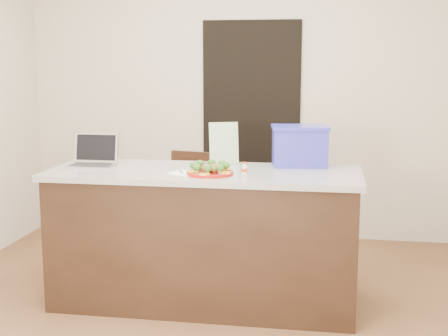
% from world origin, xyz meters
% --- Properties ---
extents(ground, '(4.00, 4.00, 0.00)m').
position_xyz_m(ground, '(0.00, 0.00, 0.00)').
color(ground, brown).
rests_on(ground, ground).
extents(room_shell, '(4.00, 4.00, 4.00)m').
position_xyz_m(room_shell, '(0.00, 0.00, 1.62)').
color(room_shell, white).
rests_on(room_shell, ground).
extents(doorway, '(0.90, 0.02, 2.00)m').
position_xyz_m(doorway, '(0.10, 1.98, 1.00)').
color(doorway, black).
rests_on(doorway, ground).
extents(island, '(2.06, 0.76, 0.92)m').
position_xyz_m(island, '(0.00, 0.25, 0.46)').
color(island, black).
rests_on(island, ground).
extents(plate, '(0.30, 0.30, 0.02)m').
position_xyz_m(plate, '(0.07, 0.10, 0.93)').
color(plate, maroon).
rests_on(plate, island).
extents(meatballs, '(0.12, 0.12, 0.04)m').
position_xyz_m(meatballs, '(0.07, 0.11, 0.96)').
color(meatballs, brown).
rests_on(meatballs, plate).
extents(broccoli, '(0.26, 0.26, 0.04)m').
position_xyz_m(broccoli, '(0.07, 0.10, 0.98)').
color(broccoli, '#244D14').
rests_on(broccoli, plate).
extents(pepper_rings, '(0.29, 0.29, 0.01)m').
position_xyz_m(pepper_rings, '(0.07, 0.10, 0.94)').
color(pepper_rings, yellow).
rests_on(pepper_rings, plate).
extents(napkin, '(0.21, 0.21, 0.01)m').
position_xyz_m(napkin, '(-0.10, 0.12, 0.92)').
color(napkin, white).
rests_on(napkin, island).
extents(fork, '(0.05, 0.15, 0.00)m').
position_xyz_m(fork, '(-0.12, 0.13, 0.93)').
color(fork, silver).
rests_on(fork, napkin).
extents(knife, '(0.06, 0.21, 0.01)m').
position_xyz_m(knife, '(-0.07, 0.10, 0.93)').
color(knife, white).
rests_on(knife, napkin).
extents(yogurt_bottle, '(0.04, 0.04, 0.08)m').
position_xyz_m(yogurt_bottle, '(0.28, 0.17, 0.95)').
color(yogurt_bottle, beige).
rests_on(yogurt_bottle, island).
extents(laptop, '(0.31, 0.25, 0.22)m').
position_xyz_m(laptop, '(-0.79, 0.32, 0.98)').
color(laptop, silver).
rests_on(laptop, island).
extents(leaflet, '(0.21, 0.12, 0.29)m').
position_xyz_m(leaflet, '(0.09, 0.53, 1.07)').
color(leaflet, silver).
rests_on(leaflet, island).
extents(blue_box, '(0.42, 0.33, 0.28)m').
position_xyz_m(blue_box, '(0.61, 0.54, 1.06)').
color(blue_box, '#3032B0').
rests_on(blue_box, island).
extents(chair, '(0.47, 0.48, 0.89)m').
position_xyz_m(chair, '(-0.29, 1.16, 0.51)').
color(chair, '#391C11').
rests_on(chair, ground).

